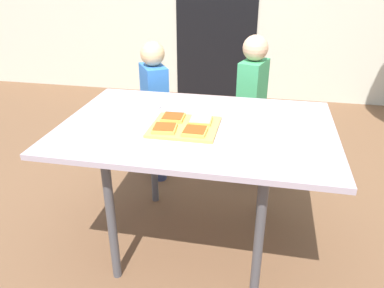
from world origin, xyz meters
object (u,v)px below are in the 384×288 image
(pizza_slice_far_right, at_px, (201,120))
(pizza_slice_near_left, at_px, (165,128))
(plate_white_left, at_px, (140,107))
(cutting_board, at_px, (185,127))
(child_right, at_px, (252,101))
(child_left, at_px, (155,104))
(pizza_slice_near_right, at_px, (195,131))
(dining_table, at_px, (197,136))
(pizza_slice_far_left, at_px, (173,117))

(pizza_slice_far_right, distance_m, pizza_slice_near_left, 0.20)
(plate_white_left, bearing_deg, pizza_slice_near_left, -53.41)
(pizza_slice_far_right, height_order, pizza_slice_near_left, same)
(cutting_board, distance_m, child_right, 0.90)
(cutting_board, distance_m, child_left, 0.84)
(pizza_slice_far_right, bearing_deg, pizza_slice_near_right, -91.43)
(child_left, height_order, child_right, child_right)
(pizza_slice_far_right, relative_size, child_right, 0.11)
(dining_table, bearing_deg, child_right, 73.69)
(pizza_slice_near_right, xyz_separation_m, plate_white_left, (-0.37, 0.31, -0.02))
(child_left, relative_size, child_right, 0.96)
(child_left, bearing_deg, pizza_slice_far_left, -65.70)
(pizza_slice_far_right, height_order, child_left, child_left)
(pizza_slice_far_left, distance_m, pizza_slice_near_right, 0.20)
(pizza_slice_near_right, relative_size, child_left, 0.11)
(pizza_slice_far_left, xyz_separation_m, pizza_slice_near_left, (-0.01, -0.14, 0.00))
(pizza_slice_far_right, distance_m, pizza_slice_near_right, 0.13)
(pizza_slice_far_left, distance_m, plate_white_left, 0.28)
(pizza_slice_near_right, bearing_deg, child_left, 118.54)
(pizza_slice_far_left, bearing_deg, cutting_board, -42.29)
(pizza_slice_far_left, distance_m, child_left, 0.75)
(cutting_board, distance_m, pizza_slice_near_right, 0.10)
(cutting_board, relative_size, pizza_slice_far_right, 2.81)
(pizza_slice_near_right, distance_m, plate_white_left, 0.48)
(plate_white_left, distance_m, child_right, 0.86)
(pizza_slice_far_right, xyz_separation_m, pizza_slice_near_right, (-0.00, -0.13, 0.00))
(pizza_slice_near_left, bearing_deg, pizza_slice_near_right, -1.84)
(cutting_board, relative_size, child_left, 0.32)
(pizza_slice_far_left, xyz_separation_m, plate_white_left, (-0.23, 0.16, -0.02))
(pizza_slice_far_right, xyz_separation_m, pizza_slice_near_left, (-0.15, -0.13, 0.00))
(pizza_slice_far_right, distance_m, pizza_slice_far_left, 0.14)
(child_left, distance_m, child_right, 0.66)
(pizza_slice_far_right, height_order, pizza_slice_far_left, same)
(child_right, bearing_deg, plate_white_left, -133.77)
(plate_white_left, relative_size, child_left, 0.23)
(plate_white_left, bearing_deg, dining_table, -26.40)
(pizza_slice_near_left, relative_size, child_right, 0.11)
(pizza_slice_far_left, relative_size, pizza_slice_near_left, 0.95)
(cutting_board, distance_m, pizza_slice_near_left, 0.11)
(pizza_slice_far_right, relative_size, pizza_slice_far_left, 1.01)
(pizza_slice_far_right, distance_m, child_right, 0.83)
(cutting_board, bearing_deg, plate_white_left, 142.86)
(pizza_slice_far_right, bearing_deg, dining_table, -166.12)
(pizza_slice_near_left, height_order, child_right, child_right)
(pizza_slice_near_right, bearing_deg, pizza_slice_near_left, 178.16)
(pizza_slice_near_right, bearing_deg, child_right, 76.75)
(pizza_slice_near_right, relative_size, plate_white_left, 0.49)
(pizza_slice_near_left, distance_m, child_left, 0.87)
(pizza_slice_near_left, height_order, pizza_slice_near_right, same)
(dining_table, height_order, plate_white_left, plate_white_left)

